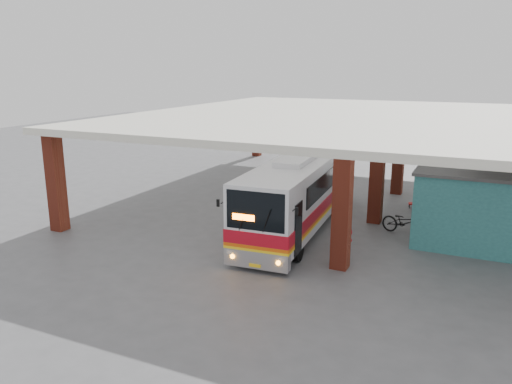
{
  "coord_description": "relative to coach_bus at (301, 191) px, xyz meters",
  "views": [
    {
      "loc": [
        7.31,
        -19.57,
        7.08
      ],
      "look_at": [
        -1.72,
        0.0,
        1.64
      ],
      "focal_mm": 35.0,
      "sensor_mm": 36.0,
      "label": 1
    }
  ],
  "objects": [
    {
      "name": "brick_columns",
      "position": [
        1.32,
        4.15,
        0.51
      ],
      "size": [
        20.1,
        21.6,
        4.35
      ],
      "color": "maroon",
      "rests_on": "ground"
    },
    {
      "name": "shop_building",
      "position": [
        7.39,
        3.15,
        -0.1
      ],
      "size": [
        5.2,
        8.2,
        3.11
      ],
      "color": "#2B686C",
      "rests_on": "ground"
    },
    {
      "name": "canopy_roof",
      "position": [
        0.4,
        5.65,
        2.84
      ],
      "size": [
        21.0,
        23.0,
        0.3
      ],
      "primitive_type": "cube",
      "color": "silver",
      "rests_on": "brick_columns"
    },
    {
      "name": "ground",
      "position": [
        -0.1,
        -0.85,
        -1.66
      ],
      "size": [
        90.0,
        90.0,
        0.0
      ],
      "primitive_type": "plane",
      "color": "#515154",
      "rests_on": "ground"
    },
    {
      "name": "red_chair",
      "position": [
        4.26,
        5.42,
        -1.31
      ],
      "size": [
        0.47,
        0.47,
        0.77
      ],
      "rotation": [
        0.0,
        0.0,
        0.19
      ],
      "color": "#B11712",
      "rests_on": "ground"
    },
    {
      "name": "coach_bus",
      "position": [
        0.0,
        0.0,
        0.0
      ],
      "size": [
        3.14,
        11.62,
        3.35
      ],
      "rotation": [
        0.0,
        0.0,
        0.06
      ],
      "color": "silver",
      "rests_on": "ground"
    },
    {
      "name": "pedestrian",
      "position": [
        2.67,
        -2.53,
        -0.77
      ],
      "size": [
        0.72,
        0.54,
        1.79
      ],
      "primitive_type": "imported",
      "rotation": [
        0.0,
        0.0,
        3.33
      ],
      "color": "red",
      "rests_on": "ground"
    },
    {
      "name": "motorcycle",
      "position": [
        4.45,
        0.86,
        -1.1
      ],
      "size": [
        2.26,
        1.39,
        1.12
      ],
      "primitive_type": "imported",
      "rotation": [
        0.0,
        0.0,
        1.24
      ],
      "color": "black",
      "rests_on": "ground"
    }
  ]
}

